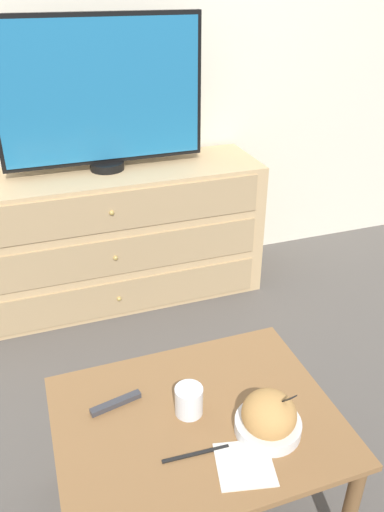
# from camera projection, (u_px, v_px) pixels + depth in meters

# --- Properties ---
(ground_plane) EXTENTS (12.00, 12.00, 0.00)m
(ground_plane) POSITION_uv_depth(u_px,v_px,m) (104.00, 272.00, 3.03)
(ground_plane) COLOR #56514C
(wall_back) EXTENTS (12.00, 0.05, 2.60)m
(wall_back) POSITION_uv_depth(u_px,v_px,m) (80.00, 40.00, 2.41)
(wall_back) COLOR silver
(wall_back) RESTS_ON ground_plane
(dresser) EXTENTS (1.63, 0.47, 0.73)m
(dresser) POSITION_uv_depth(u_px,v_px,m) (106.00, 238.00, 2.64)
(dresser) COLOR tan
(dresser) RESTS_ON ground_plane
(tv) EXTENTS (0.98, 0.17, 0.71)m
(tv) POSITION_uv_depth(u_px,v_px,m) (101.00, 94.00, 2.32)
(tv) COLOR black
(tv) RESTS_ON dresser
(coffee_table) EXTENTS (0.83, 0.64, 0.43)m
(coffee_table) POSITION_uv_depth(u_px,v_px,m) (197.00, 432.00, 1.50)
(coffee_table) COLOR olive
(coffee_table) RESTS_ON ground_plane
(takeout_bowl) EXTENTS (0.19, 0.19, 0.17)m
(takeout_bowl) POSITION_uv_depth(u_px,v_px,m) (269.00, 418.00, 1.41)
(takeout_bowl) COLOR silver
(takeout_bowl) RESTS_ON coffee_table
(drink_cup) EXTENTS (0.08, 0.08, 0.09)m
(drink_cup) POSITION_uv_depth(u_px,v_px,m) (188.00, 402.00, 1.47)
(drink_cup) COLOR beige
(drink_cup) RESTS_ON coffee_table
(napkin) EXTENTS (0.18, 0.18, 0.00)m
(napkin) POSITION_uv_depth(u_px,v_px,m) (245.00, 464.00, 1.33)
(napkin) COLOR silver
(napkin) RESTS_ON coffee_table
(knife) EXTENTS (0.19, 0.02, 0.01)m
(knife) POSITION_uv_depth(u_px,v_px,m) (196.00, 454.00, 1.36)
(knife) COLOR black
(knife) RESTS_ON coffee_table
(remote_control) EXTENTS (0.16, 0.06, 0.02)m
(remote_control) POSITION_uv_depth(u_px,v_px,m) (116.00, 403.00, 1.51)
(remote_control) COLOR #38383D
(remote_control) RESTS_ON coffee_table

